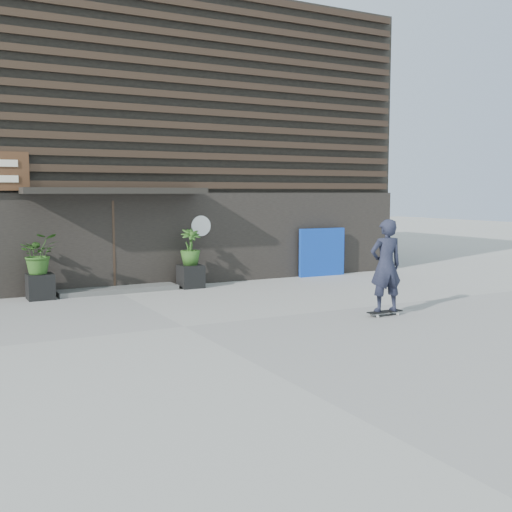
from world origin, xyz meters
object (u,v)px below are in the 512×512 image
planter_pot_right (191,276)px  blue_tarp (322,252)px  skateboarder (386,266)px  planter_pot_left (40,287)px

planter_pot_right → blue_tarp: size_ratio=0.39×
planter_pot_right → skateboarder: (2.09, -5.36, 0.73)m
planter_pot_right → skateboarder: skateboarder is taller
blue_tarp → planter_pot_right: bearing=-175.0°
planter_pot_right → blue_tarp: (4.36, 0.30, 0.42)m
planter_pot_right → blue_tarp: blue_tarp is taller
planter_pot_left → skateboarder: size_ratio=0.30×
planter_pot_left → planter_pot_right: bearing=0.0°
skateboarder → planter_pot_left: bearing=137.7°
blue_tarp → skateboarder: skateboarder is taller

